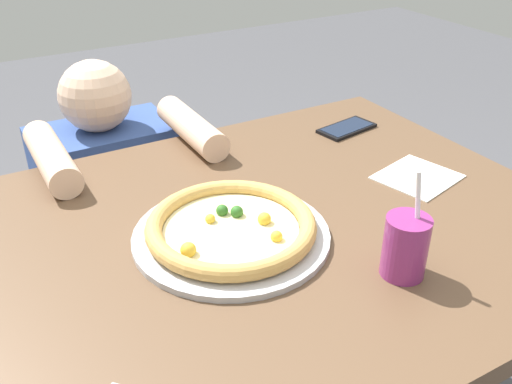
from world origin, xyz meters
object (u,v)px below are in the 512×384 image
object	(u,v)px
drink_cup_colored	(405,246)
diner_seated	(115,228)
cell_phone	(347,128)
pizza_near	(231,229)

from	to	relation	value
drink_cup_colored	diner_seated	size ratio (longest dim) A/B	0.21
cell_phone	diner_seated	bearing A→B (deg)	146.34
cell_phone	diner_seated	world-z (taller)	diner_seated
drink_cup_colored	cell_phone	world-z (taller)	drink_cup_colored
pizza_near	drink_cup_colored	world-z (taller)	drink_cup_colored
cell_phone	diner_seated	size ratio (longest dim) A/B	0.18
diner_seated	pizza_near	bearing A→B (deg)	-85.15
pizza_near	cell_phone	size ratio (longest dim) A/B	2.22
pizza_near	drink_cup_colored	bearing A→B (deg)	-49.01
pizza_near	diner_seated	bearing A→B (deg)	94.85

